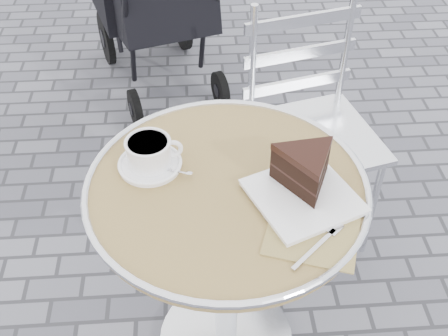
{
  "coord_description": "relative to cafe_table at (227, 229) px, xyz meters",
  "views": [
    {
      "loc": [
        -0.08,
        -1.0,
        1.71
      ],
      "look_at": [
        -0.01,
        0.01,
        0.78
      ],
      "focal_mm": 45.0,
      "sensor_mm": 36.0,
      "label": 1
    }
  ],
  "objects": [
    {
      "name": "cafe_table",
      "position": [
        0.0,
        0.0,
        0.0
      ],
      "size": [
        0.72,
        0.72,
        0.74
      ],
      "color": "silver",
      "rests_on": "ground"
    },
    {
      "name": "cake_plate_set",
      "position": [
        0.19,
        -0.04,
        0.22
      ],
      "size": [
        0.3,
        0.39,
        0.12
      ],
      "rotation": [
        0.0,
        0.0,
        0.4
      ],
      "color": "#957D52",
      "rests_on": "cafe_table"
    },
    {
      "name": "bistro_chair",
      "position": [
        0.32,
        0.57,
        -0.0
      ],
      "size": [
        0.5,
        0.5,
        0.91
      ],
      "rotation": [
        0.0,
        0.0,
        0.25
      ],
      "color": "silver",
      "rests_on": "ground"
    },
    {
      "name": "cappuccino_set",
      "position": [
        -0.19,
        0.08,
        0.2
      ],
      "size": [
        0.18,
        0.16,
        0.08
      ],
      "rotation": [
        0.0,
        0.0,
        0.16
      ],
      "color": "white",
      "rests_on": "cafe_table"
    }
  ]
}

